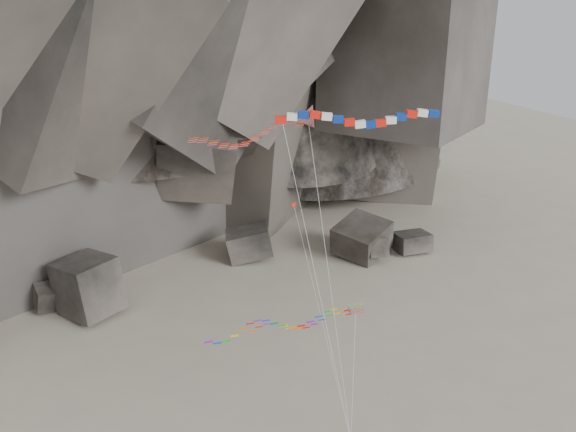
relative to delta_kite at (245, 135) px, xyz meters
name	(u,v)px	position (x,y,z in m)	size (l,w,h in m)	color
boulder_field	(130,283)	(-3.04, 32.15, -26.57)	(74.51, 16.64, 8.86)	#47423F
delta_kite	(245,135)	(0.00, 0.00, 0.00)	(11.93, 5.63, 29.19)	red
banner_kite	(358,120)	(7.68, -3.41, 1.04)	(11.38, 5.43, 29.04)	red
parafoil_kite	(278,324)	(2.42, -0.40, -16.65)	(14.72, 5.07, 11.33)	#CACF0B
pennant_kite	(310,271)	(5.89, 0.48, -12.83)	(2.09, 7.64, 20.13)	red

